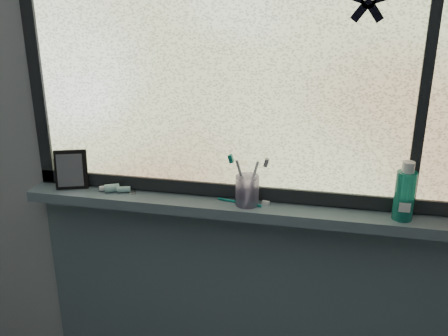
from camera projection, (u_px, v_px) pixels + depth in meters
wall_back at (241, 137)px, 1.81m from camera, size 3.00×0.01×2.50m
windowsill at (236, 208)px, 1.82m from camera, size 1.62×0.14×0.04m
sill_apron at (238, 315)px, 2.05m from camera, size 1.62×0.02×0.98m
window_pane at (241, 60)px, 1.69m from camera, size 1.50×0.01×1.00m
frame_bottom at (239, 191)px, 1.85m from camera, size 1.60×0.03×0.05m
frame_left at (34, 53)px, 1.84m from camera, size 0.05×0.03×1.10m
frame_mullion at (428, 65)px, 1.57m from camera, size 0.03×0.03×1.00m
starfish_sticker at (368, 1)px, 1.53m from camera, size 0.15×0.02×0.15m
vanity_mirror at (71, 169)px, 1.93m from camera, size 0.14×0.10×0.15m
toothpaste_tube at (117, 188)px, 1.91m from camera, size 0.18×0.11×0.03m
toothbrush_cup at (247, 190)px, 1.79m from camera, size 0.09×0.09×0.11m
toothbrush_lying at (240, 202)px, 1.81m from camera, size 0.21×0.06×0.01m
mouthwash_bottle at (405, 191)px, 1.66m from camera, size 0.09×0.09×0.17m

